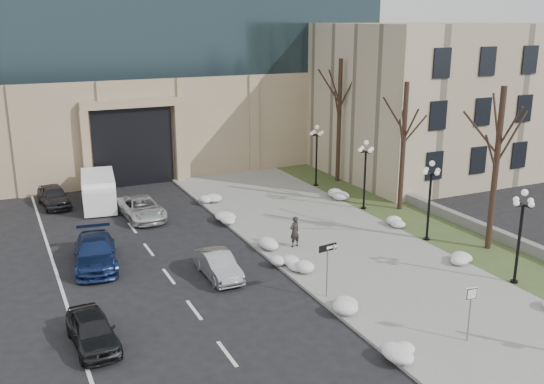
% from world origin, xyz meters
% --- Properties ---
extents(sidewalk, '(9.00, 40.00, 0.12)m').
position_xyz_m(sidewalk, '(3.50, 14.00, 0.06)').
color(sidewalk, gray).
rests_on(sidewalk, ground).
extents(curb, '(0.30, 40.00, 0.14)m').
position_xyz_m(curb, '(-1.00, 14.00, 0.07)').
color(curb, gray).
rests_on(curb, ground).
extents(grass_strip, '(4.00, 40.00, 0.10)m').
position_xyz_m(grass_strip, '(10.00, 14.00, 0.05)').
color(grass_strip, '#374924').
rests_on(grass_strip, ground).
extents(stone_wall, '(0.50, 30.00, 0.70)m').
position_xyz_m(stone_wall, '(12.00, 16.00, 0.35)').
color(stone_wall, slate).
rests_on(stone_wall, ground).
extents(classical_building, '(22.00, 18.12, 12.00)m').
position_xyz_m(classical_building, '(22.00, 27.98, 6.00)').
color(classical_building, '#C5B394').
rests_on(classical_building, ground).
extents(car_a, '(1.80, 4.00, 1.33)m').
position_xyz_m(car_a, '(-11.00, 8.80, 0.67)').
color(car_a, black).
rests_on(car_a, ground).
extents(car_b, '(1.37, 3.86, 1.27)m').
position_xyz_m(car_b, '(-4.29, 12.88, 0.63)').
color(car_b, '#96999D').
rests_on(car_b, ground).
extents(car_c, '(2.79, 5.40, 1.50)m').
position_xyz_m(car_c, '(-9.52, 16.90, 0.75)').
color(car_c, navy).
rests_on(car_c, ground).
extents(car_d, '(2.54, 5.00, 1.36)m').
position_xyz_m(car_d, '(-5.50, 23.63, 0.68)').
color(car_d, silver).
rests_on(car_d, ground).
extents(car_e, '(2.07, 4.36, 1.44)m').
position_xyz_m(car_e, '(-10.27, 28.85, 0.72)').
color(car_e, '#28292D').
rests_on(car_e, ground).
extents(pedestrian, '(0.73, 0.57, 1.76)m').
position_xyz_m(pedestrian, '(0.90, 14.72, 1.00)').
color(pedestrian, black).
rests_on(pedestrian, sidewalk).
extents(box_truck, '(2.97, 6.43, 1.96)m').
position_xyz_m(box_truck, '(-7.42, 27.87, 0.95)').
color(box_truck, white).
rests_on(box_truck, ground).
extents(one_way_sign, '(1.00, 0.28, 2.66)m').
position_xyz_m(one_way_sign, '(-0.51, 8.49, 2.19)').
color(one_way_sign, slate).
rests_on(one_way_sign, ground).
extents(keep_sign, '(0.51, 0.13, 2.39)m').
position_xyz_m(keep_sign, '(2.33, 2.70, 1.76)').
color(keep_sign, slate).
rests_on(keep_sign, ground).
extents(snow_clump_b, '(1.10, 1.60, 0.36)m').
position_xyz_m(snow_clump_b, '(-0.65, 2.71, 0.30)').
color(snow_clump_b, white).
rests_on(snow_clump_b, sidewalk).
extents(snow_clump_c, '(1.10, 1.60, 0.36)m').
position_xyz_m(snow_clump_c, '(-0.87, 6.81, 0.30)').
color(snow_clump_c, white).
rests_on(snow_clump_c, sidewalk).
extents(snow_clump_d, '(1.10, 1.60, 0.36)m').
position_xyz_m(snow_clump_d, '(-0.41, 11.48, 0.30)').
color(snow_clump_d, white).
rests_on(snow_clump_d, sidewalk).
extents(snow_clump_e, '(1.10, 1.60, 0.36)m').
position_xyz_m(snow_clump_e, '(-0.70, 15.49, 0.30)').
color(snow_clump_e, white).
rests_on(snow_clump_e, sidewalk).
extents(snow_clump_f, '(1.10, 1.60, 0.36)m').
position_xyz_m(snow_clump_f, '(-0.82, 20.37, 0.30)').
color(snow_clump_f, white).
rests_on(snow_clump_f, sidewalk).
extents(snow_clump_g, '(1.10, 1.60, 0.36)m').
position_xyz_m(snow_clump_g, '(-0.51, 24.48, 0.30)').
color(snow_clump_g, white).
rests_on(snow_clump_g, sidewalk).
extents(snow_clump_i, '(1.10, 1.60, 0.36)m').
position_xyz_m(snow_clump_i, '(7.72, 9.11, 0.30)').
color(snow_clump_i, white).
rests_on(snow_clump_i, sidewalk).
extents(snow_clump_j, '(1.10, 1.60, 0.36)m').
position_xyz_m(snow_clump_j, '(7.85, 15.42, 0.30)').
color(snow_clump_j, white).
rests_on(snow_clump_j, sidewalk).
extents(snow_clump_k, '(1.10, 1.60, 0.36)m').
position_xyz_m(snow_clump_k, '(-0.76, 12.71, 0.30)').
color(snow_clump_k, white).
rests_on(snow_clump_k, sidewalk).
extents(snow_clump_l, '(1.10, 1.60, 0.36)m').
position_xyz_m(snow_clump_l, '(7.79, 21.65, 0.30)').
color(snow_clump_l, white).
rests_on(snow_clump_l, sidewalk).
extents(lamppost_a, '(1.18, 1.18, 4.76)m').
position_xyz_m(lamppost_a, '(8.30, 6.00, 3.07)').
color(lamppost_a, black).
rests_on(lamppost_a, ground).
extents(lamppost_b, '(1.18, 1.18, 4.76)m').
position_xyz_m(lamppost_b, '(8.30, 12.50, 3.07)').
color(lamppost_b, black).
rests_on(lamppost_b, ground).
extents(lamppost_c, '(1.18, 1.18, 4.76)m').
position_xyz_m(lamppost_c, '(8.30, 19.00, 3.07)').
color(lamppost_c, black).
rests_on(lamppost_c, ground).
extents(lamppost_d, '(1.18, 1.18, 4.76)m').
position_xyz_m(lamppost_d, '(8.30, 25.50, 3.07)').
color(lamppost_d, black).
rests_on(lamppost_d, ground).
extents(tree_near, '(3.20, 3.20, 9.00)m').
position_xyz_m(tree_near, '(10.50, 10.00, 5.83)').
color(tree_near, black).
rests_on(tree_near, ground).
extents(tree_mid, '(3.20, 3.20, 8.50)m').
position_xyz_m(tree_mid, '(10.50, 18.00, 5.50)').
color(tree_mid, black).
rests_on(tree_mid, ground).
extents(tree_far, '(3.20, 3.20, 9.50)m').
position_xyz_m(tree_far, '(10.50, 26.00, 6.15)').
color(tree_far, black).
rests_on(tree_far, ground).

